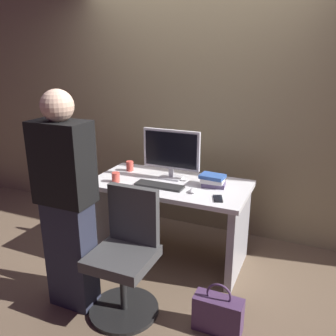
{
  "coord_description": "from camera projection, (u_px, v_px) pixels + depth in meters",
  "views": [
    {
      "loc": [
        1.16,
        -2.72,
        1.85
      ],
      "look_at": [
        0.0,
        -0.05,
        0.91
      ],
      "focal_mm": 37.61,
      "sensor_mm": 36.0,
      "label": 1
    }
  ],
  "objects": [
    {
      "name": "cell_phone",
      "position": [
        218.0,
        199.0,
        2.78
      ],
      "size": [
        0.11,
        0.16,
        0.01
      ],
      "primitive_type": "cube",
      "rotation": [
        0.0,
        0.0,
        0.35
      ],
      "color": "black",
      "rests_on": "desk"
    },
    {
      "name": "book_stack",
      "position": [
        213.0,
        180.0,
        3.04
      ],
      "size": [
        0.23,
        0.17,
        0.11
      ],
      "color": "#594C72",
      "rests_on": "desk"
    },
    {
      "name": "monitor",
      "position": [
        171.0,
        151.0,
        3.18
      ],
      "size": [
        0.54,
        0.14,
        0.46
      ],
      "color": "silver",
      "rests_on": "desk"
    },
    {
      "name": "wall_back",
      "position": [
        200.0,
        90.0,
        3.6
      ],
      "size": [
        6.4,
        0.1,
        3.0
      ],
      "primitive_type": "cube",
      "color": "#8C7F5B",
      "rests_on": "ground"
    },
    {
      "name": "office_chair",
      "position": [
        126.0,
        258.0,
        2.57
      ],
      "size": [
        0.52,
        0.52,
        0.94
      ],
      "color": "black",
      "rests_on": "ground"
    },
    {
      "name": "cup_by_monitor",
      "position": [
        130.0,
        166.0,
        3.45
      ],
      "size": [
        0.07,
        0.07,
        0.1
      ],
      "primitive_type": "cylinder",
      "color": "#D84C3F",
      "rests_on": "desk"
    },
    {
      "name": "person_at_desk",
      "position": [
        67.0,
        203.0,
        2.5
      ],
      "size": [
        0.4,
        0.24,
        1.64
      ],
      "color": "#262838",
      "rests_on": "ground"
    },
    {
      "name": "ground_plane",
      "position": [
        170.0,
        256.0,
        3.38
      ],
      "size": [
        9.0,
        9.0,
        0.0
      ],
      "primitive_type": "plane",
      "color": "brown"
    },
    {
      "name": "desk",
      "position": [
        170.0,
        207.0,
        3.22
      ],
      "size": [
        1.4,
        0.72,
        0.76
      ],
      "color": "white",
      "rests_on": "ground"
    },
    {
      "name": "cup_near_keyboard",
      "position": [
        116.0,
        177.0,
        3.15
      ],
      "size": [
        0.07,
        0.07,
        0.09
      ],
      "primitive_type": "cylinder",
      "color": "#D84C3F",
      "rests_on": "desk"
    },
    {
      "name": "mouse",
      "position": [
        193.0,
        190.0,
        2.91
      ],
      "size": [
        0.06,
        0.1,
        0.03
      ],
      "primitive_type": "ellipsoid",
      "color": "white",
      "rests_on": "desk"
    },
    {
      "name": "handbag",
      "position": [
        218.0,
        314.0,
        2.44
      ],
      "size": [
        0.34,
        0.14,
        0.38
      ],
      "color": "#4C3356",
      "rests_on": "ground"
    },
    {
      "name": "keyboard",
      "position": [
        159.0,
        185.0,
        3.04
      ],
      "size": [
        0.43,
        0.13,
        0.02
      ],
      "primitive_type": "cube",
      "rotation": [
        0.0,
        0.0,
        -0.01
      ],
      "color": "#262626",
      "rests_on": "desk"
    }
  ]
}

